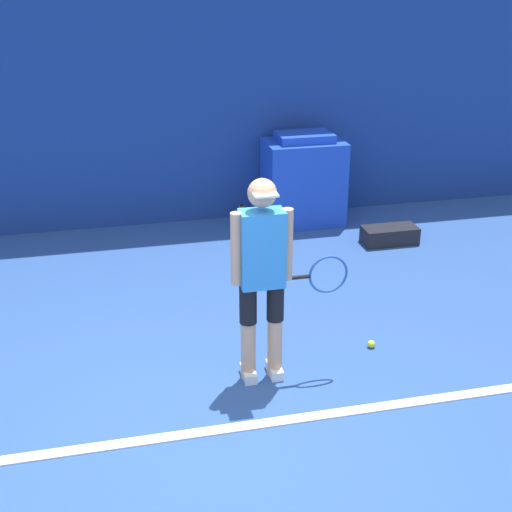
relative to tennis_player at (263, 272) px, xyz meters
The scene contains 8 objects.
ground_plane 1.21m from the tennis_player, 126.97° to the right, with size 24.00×24.00×0.00m, color #2D5193.
back_wall 3.86m from the tennis_player, 96.94° to the left, with size 24.00×0.10×3.16m.
court_baseline 1.22m from the tennis_player, 125.91° to the right, with size 21.60×0.10×0.01m.
tennis_player is the anchor object (origin of this frame).
tennis_ball 1.39m from the tennis_player, 12.05° to the left, with size 0.07×0.07×0.07m.
covered_chair 3.63m from the tennis_player, 68.42° to the left, with size 0.96×0.65×1.16m.
equipment_bag 3.35m from the tennis_player, 48.82° to the left, with size 0.65×0.30×0.20m.
water_bottle 3.61m from the tennis_player, 80.80° to the left, with size 0.08×0.08×0.26m.
Camera 1 is at (-0.72, -4.22, 3.24)m, focal length 50.00 mm.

